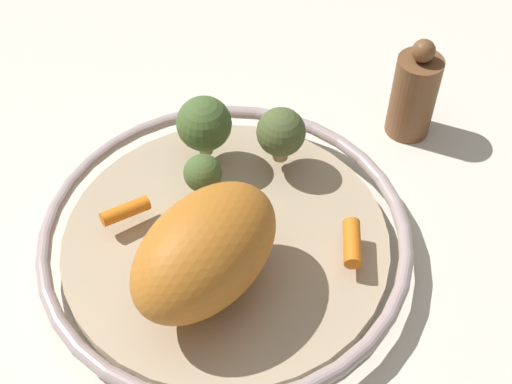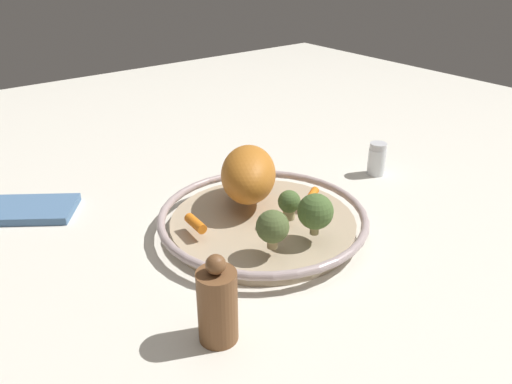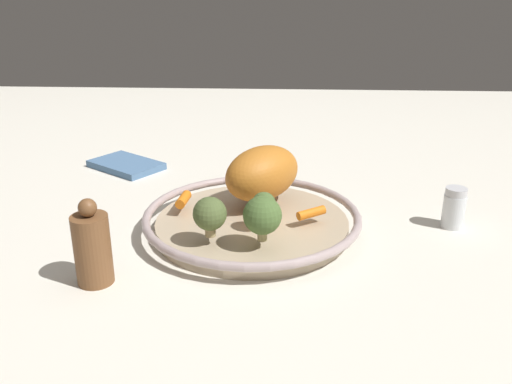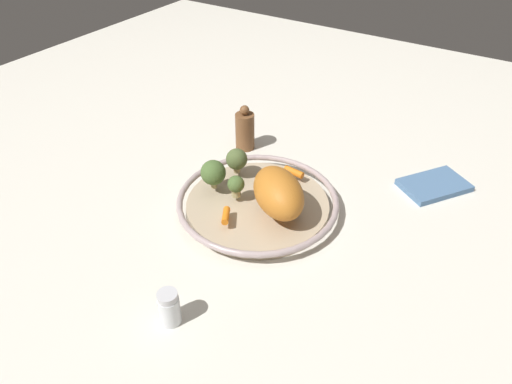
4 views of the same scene
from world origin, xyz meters
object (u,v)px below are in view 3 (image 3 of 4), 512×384
at_px(broccoli_floret_small, 262,216).
at_px(dish_towel, 126,165).
at_px(serving_bowl, 252,221).
at_px(baby_carrot_right, 183,200).
at_px(salt_shaker, 454,208).
at_px(baby_carrot_center, 311,213).
at_px(broccoli_floret_edge, 210,214).
at_px(roast_chicken_piece, 262,173).
at_px(broccoli_floret_mid, 264,206).
at_px(pepper_mill, 92,247).

height_order(broccoli_floret_small, dish_towel, broccoli_floret_small).
bearing_deg(dish_towel, serving_bowl, -46.17).
height_order(baby_carrot_right, salt_shaker, salt_shaker).
xyz_separation_m(salt_shaker, dish_towel, (-0.61, 0.26, -0.03)).
bearing_deg(salt_shaker, broccoli_floret_small, -156.08).
distance_m(serving_bowl, dish_towel, 0.42).
bearing_deg(serving_bowl, baby_carrot_right, 167.72).
bearing_deg(baby_carrot_center, serving_bowl, 169.74).
height_order(baby_carrot_right, broccoli_floret_edge, broccoli_floret_edge).
relative_size(baby_carrot_right, broccoli_floret_edge, 0.78).
height_order(serving_bowl, baby_carrot_center, baby_carrot_center).
bearing_deg(salt_shaker, roast_chicken_piece, 175.86).
bearing_deg(salt_shaker, baby_carrot_center, -167.39).
height_order(broccoli_floret_mid, dish_towel, broccoli_floret_mid).
relative_size(broccoli_floret_mid, dish_towel, 0.33).
height_order(baby_carrot_right, dish_towel, baby_carrot_right).
height_order(broccoli_floret_mid, pepper_mill, pepper_mill).
distance_m(serving_bowl, salt_shaker, 0.33).
relative_size(baby_carrot_right, pepper_mill, 0.39).
bearing_deg(broccoli_floret_mid, roast_chicken_piece, 93.53).
relative_size(roast_chicken_piece, broccoli_floret_small, 2.26).
xyz_separation_m(baby_carrot_right, dish_towel, (-0.17, 0.27, -0.04)).
bearing_deg(salt_shaker, broccoli_floret_edge, -161.69).
bearing_deg(pepper_mill, roast_chicken_piece, 46.21).
bearing_deg(pepper_mill, serving_bowl, 39.59).
height_order(baby_carrot_center, broccoli_floret_small, broccoli_floret_small).
bearing_deg(serving_bowl, salt_shaker, 6.19).
bearing_deg(baby_carrot_center, roast_chicken_piece, 136.50).
relative_size(pepper_mill, dish_towel, 0.81).
xyz_separation_m(serving_bowl, roast_chicken_piece, (0.01, 0.06, 0.06)).
xyz_separation_m(roast_chicken_piece, broccoli_floret_mid, (0.01, -0.10, -0.02)).
distance_m(broccoli_floret_edge, pepper_mill, 0.16).
distance_m(baby_carrot_right, broccoli_floret_mid, 0.15).
distance_m(broccoli_floret_small, dish_towel, 0.51).
bearing_deg(baby_carrot_center, salt_shaker, 12.61).
height_order(roast_chicken_piece, baby_carrot_right, roast_chicken_piece).
bearing_deg(dish_towel, broccoli_floret_edge, -59.12).
height_order(pepper_mill, dish_towel, pepper_mill).
bearing_deg(broccoli_floret_edge, baby_carrot_right, 117.23).
bearing_deg(dish_towel, salt_shaker, -23.30).
height_order(baby_carrot_center, salt_shaker, salt_shaker).
relative_size(roast_chicken_piece, baby_carrot_right, 3.21).
relative_size(broccoli_floret_small, broccoli_floret_edge, 1.11).
bearing_deg(broccoli_floret_edge, baby_carrot_center, 26.60).
height_order(baby_carrot_center, pepper_mill, pepper_mill).
bearing_deg(salt_shaker, pepper_mill, -159.11).
xyz_separation_m(serving_bowl, broccoli_floret_edge, (-0.05, -0.09, 0.05)).
bearing_deg(broccoli_floret_small, serving_bowl, 101.56).
bearing_deg(baby_carrot_center, broccoli_floret_small, -130.98).
xyz_separation_m(broccoli_floret_mid, dish_towel, (-0.31, 0.34, -0.06)).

